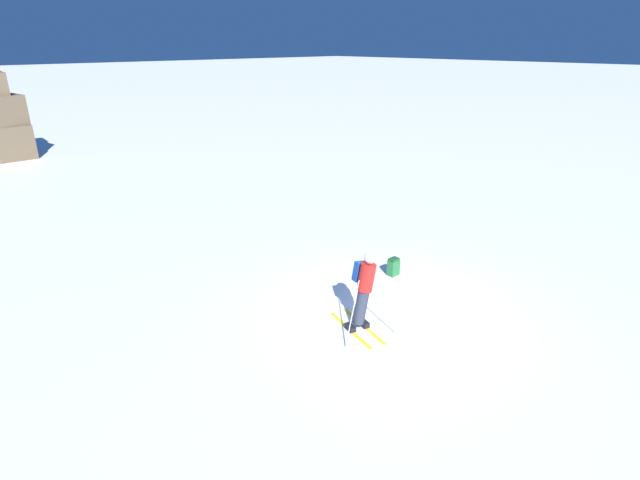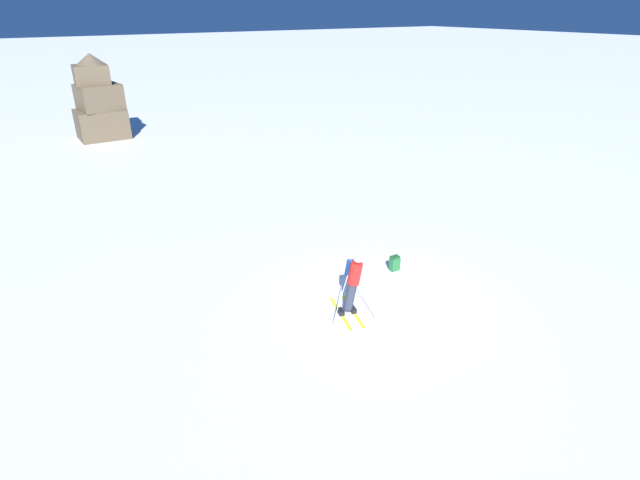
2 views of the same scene
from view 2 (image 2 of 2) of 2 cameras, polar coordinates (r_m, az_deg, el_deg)
name	(u,v)px [view 2 (image 2 of 2)]	position (r m, az deg, el deg)	size (l,w,h in m)	color
ground_plane	(380,300)	(14.64, 6.87, -6.84)	(300.00, 300.00, 0.00)	white
skier	(353,280)	(13.57, 3.79, -4.57)	(1.24, 1.74, 1.81)	yellow
rock_pillar	(99,104)	(35.07, -23.96, 14.03)	(2.89, 2.54, 5.14)	brown
spare_backpack	(395,263)	(16.17, 8.51, -2.65)	(0.31, 0.23, 0.50)	#236633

